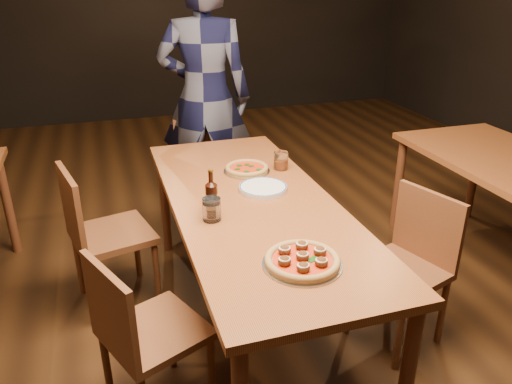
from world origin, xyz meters
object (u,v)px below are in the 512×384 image
object	(u,v)px
amber_glass	(281,161)
plate_stack	(263,188)
beer_bottle	(212,198)
chair_main_nw	(155,330)
table_main	(253,213)
chair_main_e	(400,270)
chair_main_sw	(112,233)
pizza_margherita	(247,169)
diner	(205,98)
pizza_meatball	(302,260)
water_glass	(212,209)
chair_end	(203,173)

from	to	relation	value
amber_glass	plate_stack	bearing A→B (deg)	-126.85
plate_stack	beer_bottle	bearing A→B (deg)	-151.42
beer_bottle	chair_main_nw	bearing A→B (deg)	-133.13
amber_glass	beer_bottle	bearing A→B (deg)	-139.68
table_main	chair_main_e	world-z (taller)	chair_main_e
chair_main_nw	chair_main_sw	distance (m)	0.89
chair_main_sw	pizza_margherita	size ratio (longest dim) A/B	3.36
chair_main_nw	diner	bearing A→B (deg)	-42.70
table_main	pizza_meatball	xyz separation A→B (m)	(0.01, -0.63, 0.09)
water_glass	plate_stack	bearing A→B (deg)	36.82
chair_main_nw	chair_main_sw	xyz separation A→B (m)	(-0.13, 0.88, 0.03)
plate_stack	diner	world-z (taller)	diner
chair_end	water_glass	bearing A→B (deg)	-94.47
plate_stack	amber_glass	distance (m)	0.33
chair_main_e	pizza_margherita	bearing A→B (deg)	-159.76
table_main	amber_glass	xyz separation A→B (m)	(0.29, 0.37, 0.12)
pizza_margherita	chair_end	bearing A→B (deg)	95.37
table_main	chair_end	bearing A→B (deg)	89.91
water_glass	chair_end	bearing A→B (deg)	80.17
water_glass	chair_main_e	bearing A→B (deg)	-12.96
pizza_margherita	plate_stack	distance (m)	0.29
pizza_meatball	plate_stack	distance (m)	0.74
amber_glass	chair_end	bearing A→B (deg)	107.38
chair_end	diner	bearing A→B (deg)	70.14
amber_glass	chair_main_nw	bearing A→B (deg)	-136.86
table_main	chair_end	size ratio (longest dim) A/B	2.44
pizza_meatball	diner	distance (m)	2.07
pizza_meatball	plate_stack	bearing A→B (deg)	83.70
chair_main_e	table_main	bearing A→B (deg)	-135.53
beer_bottle	water_glass	distance (m)	0.08
chair_end	pizza_meatball	size ratio (longest dim) A/B	2.57
chair_main_sw	beer_bottle	distance (m)	0.79
chair_main_nw	pizza_meatball	xyz separation A→B (m)	(0.58, -0.20, 0.35)
chair_main_sw	amber_glass	bearing A→B (deg)	-107.37
chair_main_sw	diner	world-z (taller)	diner
pizza_meatball	plate_stack	xyz separation A→B (m)	(0.08, 0.74, -0.01)
plate_stack	water_glass	distance (m)	0.42
chair_main_sw	chair_main_e	xyz separation A→B (m)	(1.37, -0.79, -0.03)
chair_main_sw	chair_main_e	world-z (taller)	chair_main_sw
table_main	plate_stack	world-z (taller)	plate_stack
amber_glass	diner	size ratio (longest dim) A/B	0.05
chair_main_nw	chair_end	size ratio (longest dim) A/B	1.02
chair_main_nw	chair_end	xyz separation A→B (m)	(0.58, 1.71, -0.01)
pizza_meatball	pizza_margherita	xyz separation A→B (m)	(0.08, 1.03, -0.00)
chair_main_sw	diner	xyz separation A→B (m)	(0.77, 0.99, 0.50)
diner	pizza_meatball	bearing A→B (deg)	105.45
water_glass	pizza_margherita	bearing A→B (deg)	58.43
chair_main_e	pizza_meatball	xyz separation A→B (m)	(-0.66, -0.28, 0.35)
pizza_meatball	diner	size ratio (longest dim) A/B	0.17
chair_main_nw	chair_end	bearing A→B (deg)	-42.14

